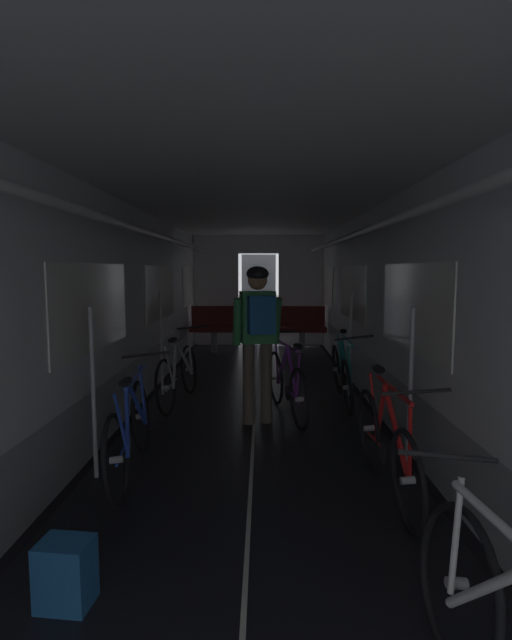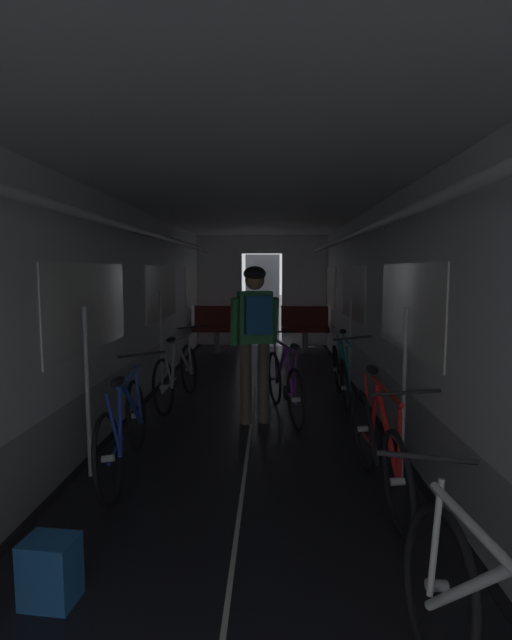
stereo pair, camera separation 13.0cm
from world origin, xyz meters
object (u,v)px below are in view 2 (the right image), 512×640
object	(u,v)px
bicycle_purple_in_aisle	(284,384)
bicycle_red	(378,445)
bicycle_blue	(124,429)
bench_seat_far_right	(305,325)
person_cyclist_aisle	(255,327)
bicycle_teal	(341,374)
backpack_on_floor	(50,571)
bicycle_silver	(177,374)
bench_seat_far_left	(217,324)

from	to	relation	value
bicycle_purple_in_aisle	bicycle_red	bearing A→B (deg)	-70.97
bicycle_red	bicycle_blue	distance (m)	2.04
bicycle_purple_in_aisle	bench_seat_far_right	bearing A→B (deg)	83.06
bicycle_blue	person_cyclist_aisle	distance (m)	1.83
person_cyclist_aisle	bench_seat_far_right	bearing A→B (deg)	79.44
bicycle_teal	person_cyclist_aisle	xyz separation A→B (m)	(-1.06, -0.82, 0.69)
bicycle_purple_in_aisle	backpack_on_floor	bearing A→B (deg)	-112.00
bicycle_teal	backpack_on_floor	distance (m)	4.21
bicycle_blue	bench_seat_far_right	bearing A→B (deg)	72.28
bench_seat_far_right	bicycle_silver	xyz separation A→B (m)	(-1.87, -3.82, -0.19)
bicycle_teal	backpack_on_floor	xyz separation A→B (m)	(-2.00, -3.70, -0.21)
bicycle_teal	bicycle_blue	bearing A→B (deg)	-134.18
bicycle_blue	backpack_on_floor	xyz separation A→B (m)	(0.10, -1.54, -0.21)
person_cyclist_aisle	bicycle_blue	bearing A→B (deg)	-127.87
bicycle_purple_in_aisle	backpack_on_floor	distance (m)	3.40
bicycle_red	bicycle_teal	world-z (taller)	bicycle_teal
bicycle_blue	person_cyclist_aisle	xyz separation A→B (m)	(1.04, 1.33, 0.69)
backpack_on_floor	bicycle_teal	bearing A→B (deg)	61.60
bicycle_blue	bicycle_silver	bearing A→B (deg)	89.27
bench_seat_far_right	bicycle_red	world-z (taller)	bench_seat_far_right
bicycle_teal	backpack_on_floor	size ratio (longest dim) A/B	4.98
bicycle_blue	bicycle_purple_in_aisle	xyz separation A→B (m)	(1.37, 1.60, 0.00)
person_cyclist_aisle	bicycle_teal	bearing A→B (deg)	37.87
bicycle_silver	person_cyclist_aisle	xyz separation A→B (m)	(1.01, -0.76, 0.69)
bench_seat_far_left	bicycle_red	distance (m)	6.51
bicycle_silver	backpack_on_floor	size ratio (longest dim) A/B	4.97
bicycle_blue	bicycle_teal	bearing A→B (deg)	45.82
bench_seat_far_left	person_cyclist_aisle	world-z (taller)	person_cyclist_aisle
bicycle_teal	bicycle_silver	world-z (taller)	bicycle_teal
bicycle_red	bicycle_silver	bearing A→B (deg)	129.82
person_cyclist_aisle	bicycle_purple_in_aisle	bearing A→B (deg)	39.16
bench_seat_far_left	backpack_on_floor	bearing A→B (deg)	-89.98
bench_seat_far_left	bicycle_teal	world-z (taller)	same
bicycle_blue	bicycle_purple_in_aisle	world-z (taller)	bicycle_blue
bicycle_blue	bicycle_silver	size ratio (longest dim) A/B	1.00
bicycle_silver	bench_seat_far_right	bearing A→B (deg)	63.99
bicycle_red	bench_seat_far_left	bearing A→B (deg)	107.23
bicycle_blue	bicycle_silver	xyz separation A→B (m)	(0.03, 2.10, 0.00)
backpack_on_floor	bench_seat_far_right	bearing A→B (deg)	76.46
bicycle_blue	bicycle_purple_in_aisle	bearing A→B (deg)	49.54
bench_seat_far_left	person_cyclist_aisle	bearing A→B (deg)	-78.35
bicycle_purple_in_aisle	person_cyclist_aisle	bearing A→B (deg)	-140.84
bicycle_teal	bicycle_blue	distance (m)	3.01
bicycle_purple_in_aisle	backpack_on_floor	size ratio (longest dim) A/B	4.89
bench_seat_far_left	bench_seat_far_right	xyz separation A→B (m)	(1.80, 0.00, 0.00)
bench_seat_far_right	backpack_on_floor	bearing A→B (deg)	-103.54
bench_seat_far_left	bicycle_purple_in_aisle	bearing A→B (deg)	-73.56
bicycle_blue	person_cyclist_aisle	world-z (taller)	person_cyclist_aisle
person_cyclist_aisle	backpack_on_floor	size ratio (longest dim) A/B	5.09
bench_seat_far_left	bicycle_silver	xyz separation A→B (m)	(-0.07, -3.82, -0.19)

